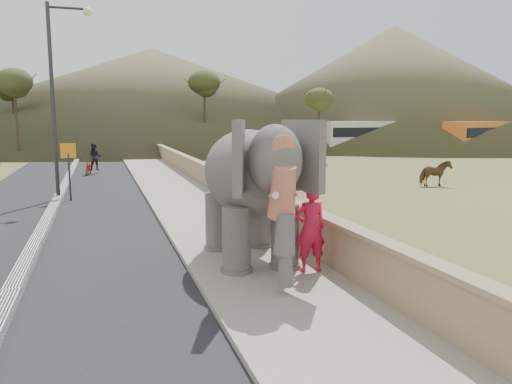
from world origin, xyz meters
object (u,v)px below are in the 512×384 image
cow (435,173)px  motorcyclist (92,162)px  lamppost (60,82)px  elephant_and_man (250,192)px

cow → motorcyclist: (-16.58, 10.78, 0.09)m
lamppost → elephant_and_man: (4.71, -11.23, -3.14)m
lamppost → cow: bearing=-3.5°
motorcyclist → elephant_and_man: bearing=-79.8°
lamppost → elephant_and_man: 12.58m
elephant_and_man → motorcyclist: size_ratio=2.31×
lamppost → elephant_and_man: lamppost is taller
lamppost → elephant_and_man: size_ratio=1.80×
lamppost → cow: size_ratio=5.13×
cow → elephant_and_man: (-12.81, -10.16, 1.07)m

